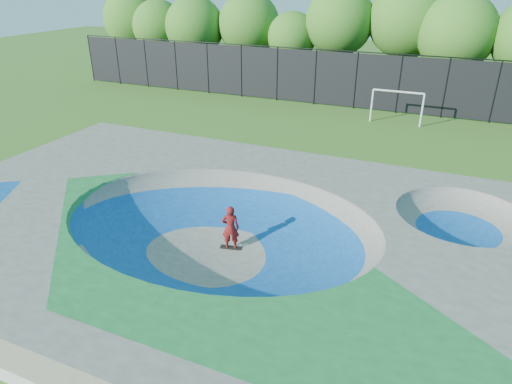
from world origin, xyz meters
TOP-DOWN VIEW (x-y plane):
  - ground at (0.00, 0.00)m, footprint 120.00×120.00m
  - skate_deck at (0.00, 0.00)m, footprint 22.00×14.00m
  - skater at (0.18, 0.48)m, footprint 0.72×0.60m
  - skateboard at (0.18, 0.48)m, footprint 0.81×0.37m
  - soccer_goal at (3.31, 18.28)m, footprint 3.29×0.12m
  - fence at (0.00, 21.00)m, footprint 48.09×0.09m
  - treeline at (-0.08, 25.97)m, footprint 53.01×7.44m

SIDE VIEW (x-z plane):
  - ground at x=0.00m, z-range 0.00..0.00m
  - skateboard at x=0.18m, z-range 0.00..0.05m
  - skate_deck at x=0.00m, z-range 0.00..1.50m
  - skater at x=0.18m, z-range 0.00..1.68m
  - soccer_goal at x=3.31m, z-range 0.42..2.59m
  - fence at x=0.00m, z-range 0.08..4.12m
  - treeline at x=-0.08m, z-range 0.67..9.43m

